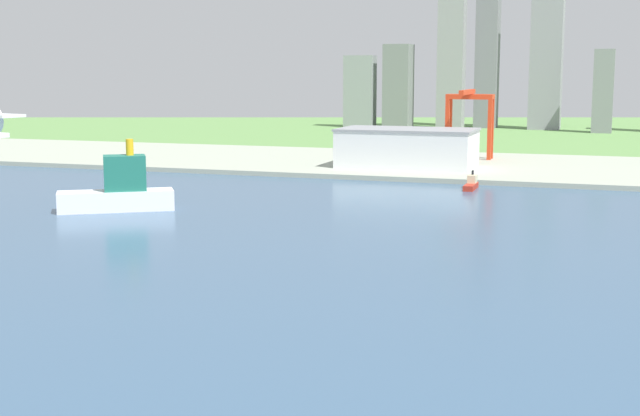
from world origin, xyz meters
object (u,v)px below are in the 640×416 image
object	(u,v)px
port_crane_red	(469,109)
warehouse_main	(407,148)
tugboat_small	(471,184)
ferry_boat	(119,191)

from	to	relation	value
port_crane_red	warehouse_main	distance (m)	61.00
tugboat_small	port_crane_red	world-z (taller)	port_crane_red
tugboat_small	port_crane_red	distance (m)	117.13
port_crane_red	tugboat_small	bearing A→B (deg)	-79.86
ferry_boat	tugboat_small	xyz separation A→B (m)	(115.23, 104.35, -5.32)
ferry_boat	warehouse_main	distance (m)	178.11
ferry_boat	warehouse_main	world-z (taller)	ferry_boat
ferry_boat	tugboat_small	distance (m)	155.55
tugboat_small	port_crane_red	size ratio (longest dim) A/B	0.44
ferry_boat	port_crane_red	bearing A→B (deg)	66.23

